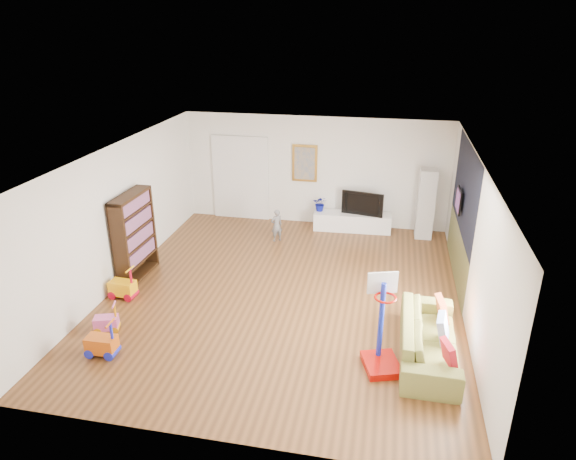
% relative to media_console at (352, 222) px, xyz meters
% --- Properties ---
extents(floor, '(6.50, 7.50, 0.00)m').
position_rel_media_console_xyz_m(floor, '(-1.00, -3.42, -0.22)').
color(floor, brown).
rests_on(floor, ground).
extents(ceiling, '(6.50, 7.50, 0.00)m').
position_rel_media_console_xyz_m(ceiling, '(-1.00, -3.42, 2.48)').
color(ceiling, white).
rests_on(ceiling, ground).
extents(wall_back, '(6.50, 0.00, 2.70)m').
position_rel_media_console_xyz_m(wall_back, '(-1.00, 0.33, 1.13)').
color(wall_back, white).
rests_on(wall_back, ground).
extents(wall_front, '(6.50, 0.00, 2.70)m').
position_rel_media_console_xyz_m(wall_front, '(-1.00, -7.17, 1.13)').
color(wall_front, silver).
rests_on(wall_front, ground).
extents(wall_left, '(0.00, 7.50, 2.70)m').
position_rel_media_console_xyz_m(wall_left, '(-4.25, -3.42, 1.13)').
color(wall_left, white).
rests_on(wall_left, ground).
extents(wall_right, '(0.00, 7.50, 2.70)m').
position_rel_media_console_xyz_m(wall_right, '(2.25, -3.42, 1.13)').
color(wall_right, white).
rests_on(wall_right, ground).
extents(navy_accent, '(0.01, 3.20, 1.70)m').
position_rel_media_console_xyz_m(navy_accent, '(2.24, -2.02, 1.63)').
color(navy_accent, black).
rests_on(navy_accent, wall_right).
extents(olive_wainscot, '(0.01, 3.20, 1.00)m').
position_rel_media_console_xyz_m(olive_wainscot, '(2.24, -2.02, 0.28)').
color(olive_wainscot, brown).
rests_on(olive_wainscot, wall_right).
extents(doorway, '(1.45, 0.06, 2.10)m').
position_rel_media_console_xyz_m(doorway, '(-2.90, 0.29, 0.83)').
color(doorway, white).
rests_on(doorway, ground).
extents(painting_back, '(0.62, 0.06, 0.92)m').
position_rel_media_console_xyz_m(painting_back, '(-1.25, 0.29, 1.33)').
color(painting_back, gold).
rests_on(painting_back, wall_back).
extents(artwork_right, '(0.04, 0.56, 0.46)m').
position_rel_media_console_xyz_m(artwork_right, '(2.17, -1.82, 1.33)').
color(artwork_right, '#7F3F8C').
rests_on(artwork_right, wall_right).
extents(media_console, '(1.89, 0.55, 0.44)m').
position_rel_media_console_xyz_m(media_console, '(0.00, 0.00, 0.00)').
color(media_console, white).
rests_on(media_console, ground).
extents(tall_cabinet, '(0.40, 0.40, 1.66)m').
position_rel_media_console_xyz_m(tall_cabinet, '(1.70, -0.09, 0.61)').
color(tall_cabinet, silver).
rests_on(tall_cabinet, ground).
extents(bookshelf, '(0.33, 1.20, 1.75)m').
position_rel_media_console_xyz_m(bookshelf, '(-4.03, -3.29, 0.66)').
color(bookshelf, black).
rests_on(bookshelf, ground).
extents(sofa, '(0.87, 2.17, 0.63)m').
position_rel_media_console_xyz_m(sofa, '(1.58, -4.86, 0.10)').
color(sofa, olive).
rests_on(sofa, ground).
extents(basketball_hoop, '(0.68, 0.75, 1.50)m').
position_rel_media_console_xyz_m(basketball_hoop, '(0.89, -5.31, 0.53)').
color(basketball_hoop, '#AA0A03').
rests_on(basketball_hoop, ground).
extents(ride_on_yellow, '(0.49, 0.32, 0.63)m').
position_rel_media_console_xyz_m(ride_on_yellow, '(-3.92, -4.15, 0.09)').
color(ride_on_yellow, '#FFAD0A').
rests_on(ride_on_yellow, ground).
extents(ride_on_orange, '(0.46, 0.29, 0.61)m').
position_rel_media_console_xyz_m(ride_on_orange, '(-3.37, -5.85, 0.09)').
color(ride_on_orange, '#CC5610').
rests_on(ride_on_orange, ground).
extents(ride_on_pink, '(0.44, 0.34, 0.51)m').
position_rel_media_console_xyz_m(ride_on_pink, '(-3.64, -5.24, 0.04)').
color(ride_on_pink, '#E058A6').
rests_on(ride_on_pink, ground).
extents(child, '(0.34, 0.32, 0.77)m').
position_rel_media_console_xyz_m(child, '(-1.68, -1.01, 0.17)').
color(child, slate).
rests_on(child, ground).
extents(tv, '(1.02, 0.33, 0.58)m').
position_rel_media_console_xyz_m(tv, '(0.24, 0.02, 0.51)').
color(tv, black).
rests_on(tv, media_console).
extents(vase_plant, '(0.36, 0.31, 0.38)m').
position_rel_media_console_xyz_m(vase_plant, '(-0.80, 0.02, 0.41)').
color(vase_plant, '#0A1187').
rests_on(vase_plant, media_console).
extents(pillow_left, '(0.20, 0.37, 0.36)m').
position_rel_media_console_xyz_m(pillow_left, '(1.81, -5.47, 0.28)').
color(pillow_left, '#B31726').
rests_on(pillow_left, sofa).
extents(pillow_center, '(0.17, 0.42, 0.41)m').
position_rel_media_console_xyz_m(pillow_center, '(1.77, -4.82, 0.28)').
color(pillow_center, silver).
rests_on(pillow_center, sofa).
extents(pillow_right, '(0.16, 0.41, 0.40)m').
position_rel_media_console_xyz_m(pillow_right, '(1.80, -4.26, 0.28)').
color(pillow_right, '#D55930').
rests_on(pillow_right, sofa).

